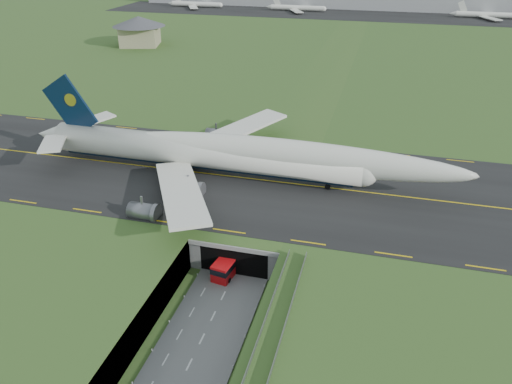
# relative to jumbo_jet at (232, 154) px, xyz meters

# --- Properties ---
(ground) EXTENTS (900.00, 900.00, 0.00)m
(ground) POSITION_rel_jumbo_jet_xyz_m (7.79, -32.70, -11.45)
(ground) COLOR #315722
(ground) RESTS_ON ground
(airfield_deck) EXTENTS (800.00, 800.00, 6.00)m
(airfield_deck) POSITION_rel_jumbo_jet_xyz_m (7.79, -32.70, -8.45)
(airfield_deck) COLOR gray
(airfield_deck) RESTS_ON ground
(trench_road) EXTENTS (12.00, 75.00, 0.20)m
(trench_road) POSITION_rel_jumbo_jet_xyz_m (7.79, -40.20, -11.35)
(trench_road) COLOR slate
(trench_road) RESTS_ON ground
(taxiway) EXTENTS (800.00, 44.00, 0.18)m
(taxiway) POSITION_rel_jumbo_jet_xyz_m (7.79, 0.30, -5.36)
(taxiway) COLOR black
(taxiway) RESTS_ON airfield_deck
(tunnel_portal) EXTENTS (17.00, 22.30, 6.00)m
(tunnel_portal) POSITION_rel_jumbo_jet_xyz_m (7.79, -15.99, -8.12)
(tunnel_portal) COLOR gray
(tunnel_portal) RESTS_ON ground
(jumbo_jet) EXTENTS (95.29, 61.24, 20.26)m
(jumbo_jet) POSITION_rel_jumbo_jet_xyz_m (0.00, 0.00, 0.00)
(jumbo_jet) COLOR white
(jumbo_jet) RESTS_ON ground
(shuttle_tram) EXTENTS (4.23, 8.31, 3.23)m
(shuttle_tram) POSITION_rel_jumbo_jet_xyz_m (6.70, -24.29, -9.68)
(shuttle_tram) COLOR red
(shuttle_tram) RESTS_ON ground
(service_building) EXTENTS (28.71, 28.71, 12.74)m
(service_building) POSITION_rel_jumbo_jet_xyz_m (-80.73, 119.87, 2.10)
(service_building) COLOR tan
(service_building) RESTS_ON ground
(distant_hills) EXTENTS (700.00, 91.00, 60.00)m
(distant_hills) POSITION_rel_jumbo_jet_xyz_m (72.17, 397.30, -15.45)
(distant_hills) COLOR slate
(distant_hills) RESTS_ON ground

